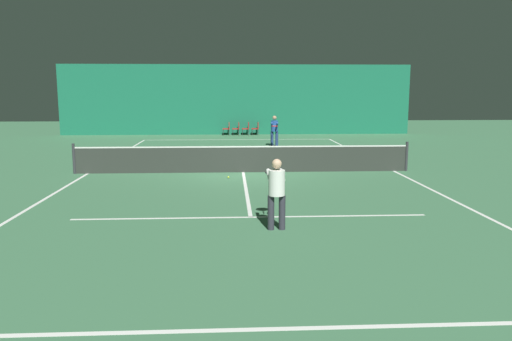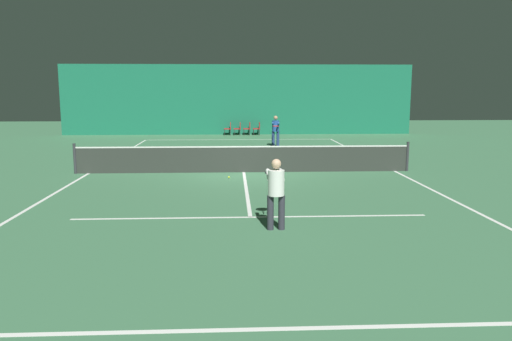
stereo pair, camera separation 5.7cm
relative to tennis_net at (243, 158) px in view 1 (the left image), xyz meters
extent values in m
plane|color=#3D704C|center=(0.00, 0.00, -0.51)|extent=(60.00, 60.00, 0.00)
cube|color=#196B4C|center=(0.00, 15.40, 1.77)|extent=(23.00, 0.12, 4.56)
cube|color=white|center=(0.00, 11.90, -0.51)|extent=(11.00, 0.10, 0.00)
cube|color=white|center=(0.00, -11.90, -0.51)|extent=(11.00, 0.10, 0.00)
cube|color=white|center=(0.00, 6.40, -0.51)|extent=(8.25, 0.10, 0.00)
cube|color=white|center=(0.00, -6.40, -0.51)|extent=(8.25, 0.10, 0.00)
cube|color=white|center=(-5.50, 0.00, -0.51)|extent=(0.10, 23.80, 0.00)
cube|color=white|center=(5.50, 0.00, -0.51)|extent=(0.10, 23.80, 0.00)
cube|color=white|center=(0.00, 0.00, -0.51)|extent=(0.10, 12.80, 0.00)
cube|color=#2D332D|center=(0.00, 0.00, -0.04)|extent=(11.90, 0.02, 0.95)
cube|color=white|center=(0.00, 0.00, 0.41)|extent=(11.90, 0.02, 0.05)
cylinder|color=#333338|center=(-5.95, 0.00, 0.02)|extent=(0.10, 0.10, 1.07)
cylinder|color=#333338|center=(5.95, 0.00, 0.02)|extent=(0.10, 0.10, 1.07)
cylinder|color=#2D2D38|center=(0.39, -7.46, -0.14)|extent=(0.14, 0.14, 0.74)
cylinder|color=#2D2D38|center=(0.62, -7.45, -0.14)|extent=(0.14, 0.14, 0.74)
cylinder|color=white|center=(0.50, -7.46, 0.50)|extent=(0.35, 0.35, 0.54)
sphere|color=#DBAD89|center=(0.50, -7.46, 0.90)|extent=(0.20, 0.20, 0.20)
cylinder|color=white|center=(0.36, -7.21, 0.62)|extent=(0.09, 0.51, 0.22)
cylinder|color=white|center=(0.64, -7.21, 0.62)|extent=(0.09, 0.51, 0.22)
cylinder|color=black|center=(0.50, -6.82, 0.55)|extent=(0.03, 0.31, 0.03)
torus|color=black|center=(0.49, -6.51, 0.55)|extent=(0.33, 0.33, 0.03)
cylinder|color=silver|center=(0.49, -6.51, 0.55)|extent=(0.28, 0.28, 0.00)
cylinder|color=navy|center=(1.99, 8.31, -0.12)|extent=(0.16, 0.16, 0.78)
cylinder|color=navy|center=(1.74, 8.33, -0.12)|extent=(0.16, 0.16, 0.78)
cylinder|color=#234C99|center=(1.87, 8.32, 0.55)|extent=(0.39, 0.39, 0.56)
sphere|color=tan|center=(1.87, 8.32, 0.97)|extent=(0.22, 0.22, 0.22)
cylinder|color=#234C99|center=(1.99, 8.06, 0.68)|extent=(0.14, 0.54, 0.23)
cylinder|color=#234C99|center=(1.70, 8.08, 0.68)|extent=(0.14, 0.54, 0.23)
cylinder|color=black|center=(1.81, 7.66, 0.61)|extent=(0.05, 0.31, 0.03)
torus|color=red|center=(1.79, 7.36, 0.61)|extent=(0.36, 0.36, 0.03)
cylinder|color=silver|center=(1.79, 7.36, 0.61)|extent=(0.30, 0.30, 0.00)
cylinder|color=#2D2D2D|center=(-0.90, 15.04, -0.32)|extent=(0.03, 0.03, 0.39)
cylinder|color=#2D2D2D|center=(-0.90, 14.66, -0.32)|extent=(0.03, 0.03, 0.39)
cylinder|color=#2D2D2D|center=(-0.52, 15.04, -0.32)|extent=(0.03, 0.03, 0.39)
cylinder|color=#2D2D2D|center=(-0.52, 14.66, -0.32)|extent=(0.03, 0.03, 0.39)
cube|color=#A51E1E|center=(-0.71, 14.85, -0.10)|extent=(0.44, 0.44, 0.05)
cube|color=#A51E1E|center=(-0.51, 14.85, 0.13)|extent=(0.04, 0.44, 0.40)
cylinder|color=#2D2D2D|center=(-0.27, 15.04, -0.32)|extent=(0.03, 0.03, 0.39)
cylinder|color=#2D2D2D|center=(-0.27, 14.66, -0.32)|extent=(0.03, 0.03, 0.39)
cylinder|color=#2D2D2D|center=(0.11, 15.04, -0.32)|extent=(0.03, 0.03, 0.39)
cylinder|color=#2D2D2D|center=(0.11, 14.66, -0.32)|extent=(0.03, 0.03, 0.39)
cube|color=#A51E1E|center=(-0.08, 14.85, -0.10)|extent=(0.44, 0.44, 0.05)
cube|color=#A51E1E|center=(0.12, 14.85, 0.13)|extent=(0.04, 0.44, 0.40)
cylinder|color=#2D2D2D|center=(0.36, 15.04, -0.32)|extent=(0.03, 0.03, 0.39)
cylinder|color=#2D2D2D|center=(0.36, 14.66, -0.32)|extent=(0.03, 0.03, 0.39)
cylinder|color=#2D2D2D|center=(0.74, 15.04, -0.32)|extent=(0.03, 0.03, 0.39)
cylinder|color=#2D2D2D|center=(0.74, 14.66, -0.32)|extent=(0.03, 0.03, 0.39)
cube|color=#A51E1E|center=(0.55, 14.85, -0.10)|extent=(0.44, 0.44, 0.05)
cube|color=#A51E1E|center=(0.75, 14.85, 0.13)|extent=(0.04, 0.44, 0.40)
cylinder|color=#2D2D2D|center=(0.99, 15.04, -0.32)|extent=(0.03, 0.03, 0.39)
cylinder|color=#2D2D2D|center=(0.99, 14.66, -0.32)|extent=(0.03, 0.03, 0.39)
cylinder|color=#2D2D2D|center=(1.37, 15.04, -0.32)|extent=(0.03, 0.03, 0.39)
cylinder|color=#2D2D2D|center=(1.37, 14.66, -0.32)|extent=(0.03, 0.03, 0.39)
cube|color=#A51E1E|center=(1.18, 14.85, -0.10)|extent=(0.44, 0.44, 0.05)
cube|color=#A51E1E|center=(1.38, 14.85, 0.13)|extent=(0.04, 0.44, 0.40)
sphere|color=#D1DB33|center=(-0.53, -1.18, -0.48)|extent=(0.07, 0.07, 0.07)
camera|label=1|loc=(-0.47, -17.66, 2.42)|focal=35.00mm
camera|label=2|loc=(-0.41, -17.66, 2.42)|focal=35.00mm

